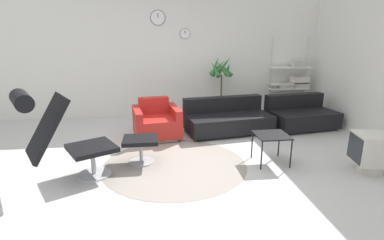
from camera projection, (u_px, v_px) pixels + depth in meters
The scene contains 12 objects.
ground_plane at pixel (185, 162), 4.43m from camera, with size 12.00×12.00×0.00m, color silver.
wall_back at pixel (173, 54), 6.66m from camera, with size 12.00×0.09×2.80m.
round_rug at pixel (175, 164), 4.33m from camera, with size 2.08×2.08×0.01m.
lounge_chair at pixel (58, 130), 3.61m from camera, with size 1.21×0.99×1.21m.
ottoman at pixel (141, 144), 4.33m from camera, with size 0.50×0.42×0.38m.
armchair_red at pixel (156, 123), 5.45m from camera, with size 0.91×0.90×0.69m.
couch_low at pixel (227, 120), 5.76m from camera, with size 1.70×1.06×0.64m.
couch_second at pixel (300, 116), 6.04m from camera, with size 1.39×1.01×0.64m.
side_table at pixel (272, 137), 4.30m from camera, with size 0.46×0.46×0.43m.
crt_television at pixel (372, 151), 4.05m from camera, with size 0.55×0.52×0.54m.
potted_plant at pixel (221, 86), 6.56m from camera, with size 0.52×0.53×1.39m.
shelf_unit at pixel (294, 80), 6.89m from camera, with size 0.91×0.28×1.78m.
Camera 1 is at (-0.38, -4.07, 1.81)m, focal length 28.00 mm.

